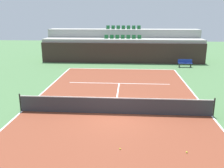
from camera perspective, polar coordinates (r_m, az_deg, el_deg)
The scene contains 16 objects.
ground_plane at distance 14.11m, azimuth 0.59°, elevation -6.94°, with size 80.00×80.00×0.00m, color #477042.
court_surface at distance 14.11m, azimuth 0.59°, elevation -6.92°, with size 11.00×24.00×0.01m, color brown.
baseline_far at distance 25.54m, azimuth 2.17°, elevation 3.52°, with size 11.00×0.10×0.00m, color white.
sideline_left at distance 15.39m, azimuth -20.23°, elevation -5.94°, with size 0.10×24.00×0.00m, color white.
sideline_right at distance 14.85m, azimuth 22.25°, elevation -6.95°, with size 0.10×24.00×0.00m, color white.
service_line_far at distance 20.15m, azimuth 1.66°, elevation 0.15°, with size 8.26×0.10×0.00m, color white.
centre_service_line at distance 17.10m, azimuth 1.22°, elevation -2.75°, with size 0.10×6.40×0.00m, color white.
back_wall at distance 28.54m, azimuth 2.41°, elevation 7.18°, with size 18.94×0.30×2.32m, color #33231E.
stands_tier_lower at distance 29.85m, azimuth 2.49°, elevation 7.92°, with size 18.94×2.40×2.70m, color #9E9E99.
stands_tier_upper at distance 32.17m, azimuth 2.61°, elevation 9.39°, with size 18.94×2.40×3.69m, color #9E9E99.
seating_row_lower at distance 29.78m, azimuth 2.52°, elevation 10.75°, with size 4.39×0.44×0.44m.
seating_row_upper at distance 32.10m, azimuth 2.66°, elevation 12.90°, with size 4.39×0.44×0.44m.
tennis_net at distance 13.92m, azimuth 0.60°, elevation -5.01°, with size 11.08×0.08×1.07m.
player_bench at distance 27.52m, azimuth 16.65°, elevation 4.82°, with size 1.50×0.40×0.85m.
tennis_ball_0 at distance 10.63m, azimuth 1.89°, elevation -14.83°, with size 0.07×0.07×0.07m, color #CCE033.
tennis_ball_1 at distance 10.84m, azimuth 17.01°, elevation -14.94°, with size 0.07×0.07×0.07m, color #CCE033.
Camera 1 is at (0.75, -12.99, 5.47)m, focal length 39.26 mm.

